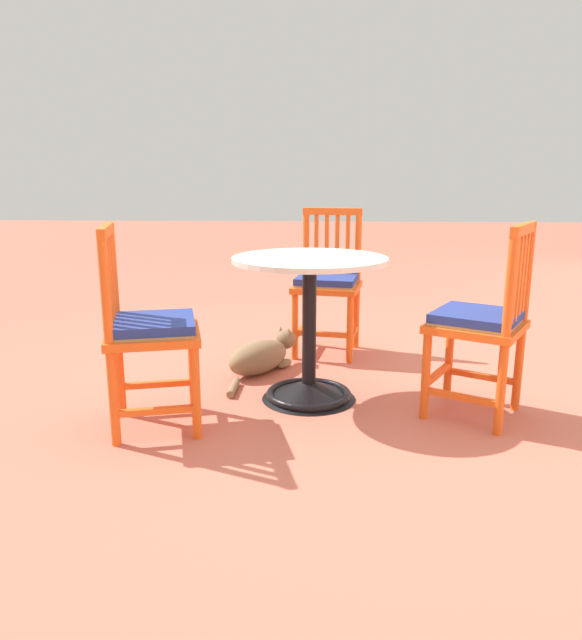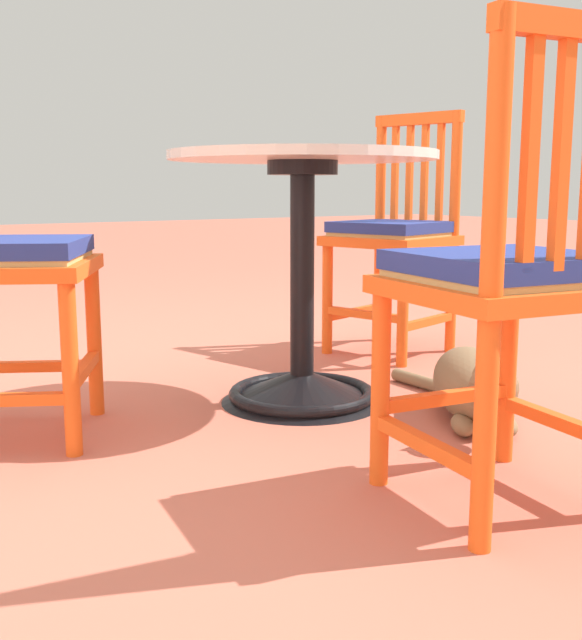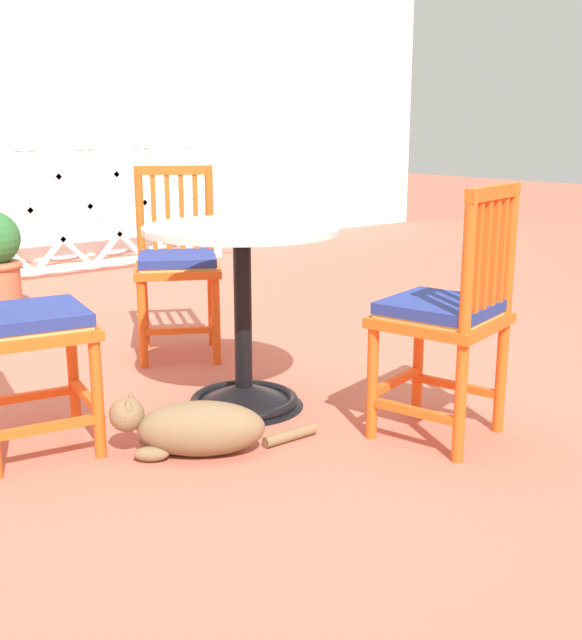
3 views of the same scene
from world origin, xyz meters
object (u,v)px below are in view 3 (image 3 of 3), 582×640
at_px(orange_chair_by_planter, 177,265).
at_px(tabby_cat, 190,428).
at_px(orange_chair_near_fence, 23,326).
at_px(orange_chair_facing_out, 446,317).
at_px(cafe_table, 243,338).

xyz_separation_m(orange_chair_by_planter, tabby_cat, (-0.59, -1.07, -0.35)).
distance_m(orange_chair_near_fence, orange_chair_facing_out, 1.45).
bearing_deg(tabby_cat, orange_chair_facing_out, -27.97).
bearing_deg(orange_chair_facing_out, cafe_table, 118.47).
relative_size(cafe_table, tabby_cat, 1.10).
distance_m(cafe_table, tabby_cat, 0.54).
height_order(orange_chair_by_planter, tabby_cat, orange_chair_by_planter).
distance_m(orange_chair_near_fence, orange_chair_by_planter, 1.22).
height_order(orange_chair_near_fence, tabby_cat, orange_chair_near_fence).
xyz_separation_m(cafe_table, orange_chair_near_fence, (-0.83, 0.09, 0.16)).
bearing_deg(orange_chair_by_planter, tabby_cat, -118.92).
bearing_deg(tabby_cat, cafe_table, 33.63).
xyz_separation_m(orange_chair_facing_out, tabby_cat, (-0.80, 0.43, -0.35)).
relative_size(orange_chair_near_fence, orange_chair_facing_out, 1.00).
distance_m(cafe_table, orange_chair_near_fence, 0.85).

